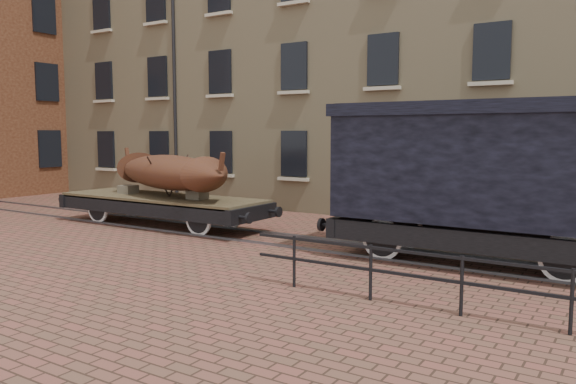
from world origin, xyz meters
The scene contains 7 objects.
ground centered at (0.00, 0.00, 0.00)m, with size 90.00×90.00×0.00m, color brown.
warehouse_cream centered at (3.00, 9.99, 7.00)m, with size 40.00×10.19×14.00m.
rail_track centered at (0.00, 0.00, 0.03)m, with size 30.00×1.52×0.06m.
fence centered at (7.80, -3.80, 0.67)m, with size 11.20×0.06×1.00m.
flatcar_wagon centered at (-4.40, 0.00, 0.77)m, with size 8.13×2.21×1.23m.
iron_boat centered at (-4.04, 0.00, 1.74)m, with size 6.13×3.20×1.50m.
goods_van centered at (5.42, 0.00, 2.29)m, with size 7.08×2.58×3.66m.
Camera 1 is at (8.62, -12.77, 2.96)m, focal length 35.00 mm.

